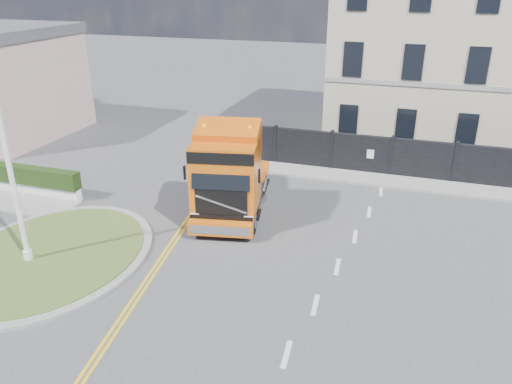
% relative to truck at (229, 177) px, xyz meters
% --- Properties ---
extents(ground, '(120.00, 120.00, 0.00)m').
position_rel_truck_xyz_m(ground, '(2.04, -2.23, -1.79)').
color(ground, '#424244').
rests_on(ground, ground).
extents(traffic_island, '(6.80, 6.80, 0.17)m').
position_rel_truck_xyz_m(traffic_island, '(-4.96, -5.23, -1.71)').
color(traffic_island, gray).
rests_on(traffic_island, ground).
extents(hedge_wall, '(8.00, 0.55, 1.35)m').
position_rel_truck_xyz_m(hedge_wall, '(-10.96, -0.73, -1.05)').
color(hedge_wall, silver).
rests_on(hedge_wall, ground).
extents(hoarding_fence, '(18.80, 0.25, 2.00)m').
position_rel_truck_xyz_m(hoarding_fence, '(8.59, 6.77, -0.79)').
color(hoarding_fence, black).
rests_on(hoarding_fence, ground).
extents(georgian_building, '(12.30, 10.30, 12.80)m').
position_rel_truck_xyz_m(georgian_building, '(8.04, 14.27, 3.99)').
color(georgian_building, '#B2A98D').
rests_on(georgian_building, ground).
extents(pavement_far, '(20.00, 1.60, 0.12)m').
position_rel_truck_xyz_m(pavement_far, '(8.04, 5.87, -1.73)').
color(pavement_far, gray).
rests_on(pavement_far, ground).
extents(truck, '(3.72, 7.01, 3.99)m').
position_rel_truck_xyz_m(truck, '(0.00, 0.00, 0.00)').
color(truck, black).
rests_on(truck, ground).
extents(lamppost_island, '(0.25, 0.49, 7.99)m').
position_rel_truck_xyz_m(lamppost_island, '(-5.46, -5.73, 2.37)').
color(lamppost_island, silver).
rests_on(lamppost_island, ground).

